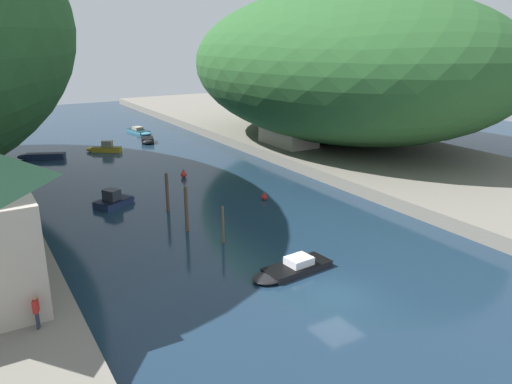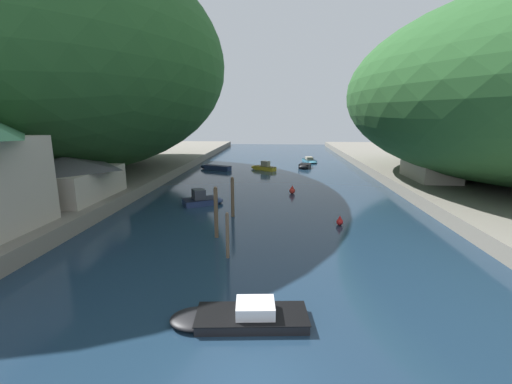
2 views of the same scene
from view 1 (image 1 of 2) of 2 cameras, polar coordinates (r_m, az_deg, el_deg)
water_surface at (r=54.37m, az=-11.34°, el=1.93°), size 130.00×130.00×0.00m
right_bank at (r=66.21m, az=9.02°, el=5.33°), size 22.00×120.00×1.15m
hillside_right at (r=66.12m, az=9.81°, el=14.10°), size 34.29×48.00×19.01m
right_bank_cottage at (r=62.73m, az=3.70°, el=7.37°), size 4.40×8.25×4.17m
boat_far_upstream at (r=70.81m, az=-12.28°, el=5.74°), size 2.33×3.35×0.71m
boat_white_cruiser at (r=65.42m, az=-23.47°, el=3.75°), size 5.52×3.36×0.72m
boat_moored_right at (r=45.47m, az=-15.71°, el=-0.86°), size 4.21×3.43×1.50m
boat_small_dinghy at (r=78.83m, az=-13.13°, el=6.79°), size 2.58×5.78×0.86m
boat_open_rowboat at (r=66.94m, az=-17.05°, el=4.79°), size 4.34×3.54×1.44m
boat_navy_launch at (r=31.63m, az=3.99°, el=-8.75°), size 5.71×2.28×0.91m
mooring_post_nearest at (r=35.58m, az=-3.82°, el=-3.71°), size 0.20×0.20×2.80m
mooring_post_second at (r=37.87m, az=-7.97°, el=-1.87°), size 0.27×0.27×3.59m
mooring_post_middle at (r=42.54m, az=-10.11°, el=0.03°), size 0.28×0.28×3.36m
channel_buoy_near at (r=52.80m, az=-8.28°, el=2.05°), size 0.63×0.63×0.95m
channel_buoy_far at (r=45.06m, az=0.94°, el=-0.55°), size 0.52×0.52×0.77m
person_on_quay at (r=25.75m, az=-23.83°, el=-12.20°), size 0.34×0.43×1.69m
person_by_boathouse at (r=37.49m, az=-25.43°, el=-3.14°), size 0.26×0.40×1.69m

